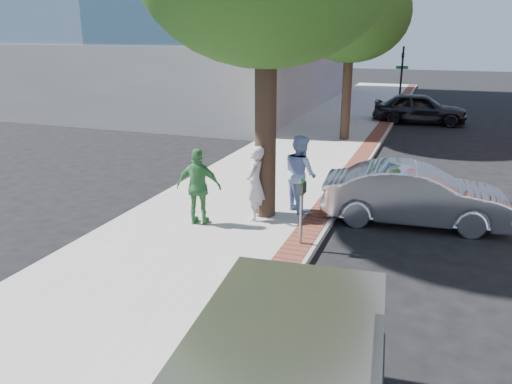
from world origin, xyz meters
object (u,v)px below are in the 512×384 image
at_px(person_gray, 255,183).
at_px(person_green, 199,187).
at_px(person_officer, 300,173).
at_px(parking_meter, 302,198).
at_px(sedan_silver, 415,195).
at_px(bg_car, 420,108).

relative_size(person_gray, person_green, 0.99).
bearing_deg(person_gray, person_officer, 140.02).
height_order(parking_meter, person_officer, person_officer).
bearing_deg(person_officer, person_green, 87.50).
xyz_separation_m(person_gray, person_officer, (0.84, 1.03, 0.07)).
relative_size(sedan_silver, bg_car, 0.95).
bearing_deg(person_green, person_officer, -147.99).
relative_size(person_green, bg_car, 0.39).
xyz_separation_m(person_gray, sedan_silver, (3.66, 1.48, -0.33)).
bearing_deg(sedan_silver, person_green, 109.62).
xyz_separation_m(person_green, sedan_silver, (4.80, 2.23, -0.34)).
height_order(parking_meter, person_gray, person_gray).
relative_size(person_officer, sedan_silver, 0.44).
bearing_deg(parking_meter, sedan_silver, 49.70).
distance_m(parking_meter, person_green, 2.63).
bearing_deg(bg_car, person_gray, 165.76).
distance_m(parking_meter, person_gray, 1.84).
bearing_deg(person_officer, sedan_silver, -125.48).
bearing_deg(person_gray, bg_car, 169.00).
bearing_deg(sedan_silver, parking_meter, 134.34).
bearing_deg(sedan_silver, person_officer, 93.68).
height_order(person_gray, bg_car, person_gray).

